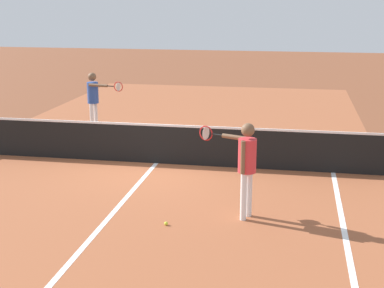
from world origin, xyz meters
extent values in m
plane|color=brown|center=(0.00, 0.00, 0.00)|extent=(60.00, 60.00, 0.00)
cube|color=#9E5433|center=(0.00, 0.00, 0.00)|extent=(10.62, 24.40, 0.00)
cube|color=white|center=(0.00, -3.20, 0.00)|extent=(0.10, 6.40, 0.01)
cube|color=black|center=(0.00, 0.00, 0.46)|extent=(10.60, 0.02, 0.91)
cube|color=white|center=(0.00, 0.00, 0.94)|extent=(10.60, 0.03, 0.05)
cylinder|color=white|center=(2.37, -3.15, 0.43)|extent=(0.11, 0.11, 0.86)
cylinder|color=white|center=(2.45, -2.94, 0.43)|extent=(0.11, 0.11, 0.86)
cylinder|color=red|center=(2.41, -3.04, 1.16)|extent=(0.32, 0.32, 0.60)
sphere|color=brown|center=(2.41, -3.04, 1.62)|extent=(0.24, 0.24, 0.24)
cylinder|color=brown|center=(2.35, -3.20, 1.17)|extent=(0.08, 0.08, 0.58)
cylinder|color=brown|center=(2.20, -2.78, 1.41)|extent=(0.57, 0.28, 0.08)
cylinder|color=black|center=(1.83, -2.64, 1.41)|extent=(0.22, 0.11, 0.03)
torus|color=red|center=(1.60, -2.55, 1.41)|extent=(0.27, 0.12, 0.28)
cylinder|color=silver|center=(1.60, -2.55, 1.41)|extent=(0.09, 0.23, 0.25)
cylinder|color=white|center=(-2.56, 2.91, 0.43)|extent=(0.11, 0.11, 0.87)
cylinder|color=white|center=(-2.60, 2.70, 0.43)|extent=(0.11, 0.11, 0.87)
cylinder|color=#2D4C99|center=(-2.58, 2.81, 1.17)|extent=(0.32, 0.32, 0.61)
sphere|color=brown|center=(-2.58, 2.81, 1.63)|extent=(0.24, 0.24, 0.24)
cylinder|color=brown|center=(-2.55, 2.97, 1.18)|extent=(0.08, 0.08, 0.59)
cylinder|color=brown|center=(-2.32, 2.58, 1.42)|extent=(0.59, 0.19, 0.08)
cylinder|color=black|center=(-1.93, 2.51, 1.42)|extent=(0.22, 0.07, 0.03)
torus|color=red|center=(-1.69, 2.46, 1.42)|extent=(0.28, 0.08, 0.28)
cylinder|color=silver|center=(-1.69, 2.46, 1.42)|extent=(0.05, 0.25, 0.25)
sphere|color=#CCE033|center=(1.09, -3.64, 0.03)|extent=(0.07, 0.07, 0.07)
camera|label=1|loc=(3.19, -12.46, 3.81)|focal=52.47mm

